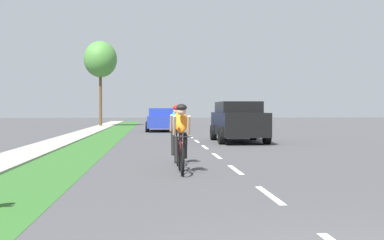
{
  "coord_description": "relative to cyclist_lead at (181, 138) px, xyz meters",
  "views": [
    {
      "loc": [
        -1.97,
        -3.47,
        1.46
      ],
      "look_at": [
        0.12,
        23.14,
        0.87
      ],
      "focal_mm": 46.1,
      "sensor_mm": 36.0,
      "label": 1
    }
  ],
  "objects": [
    {
      "name": "ground_plane",
      "position": [
        1.34,
        12.29,
        -0.81
      ],
      "size": [
        120.0,
        120.0,
        0.0
      ],
      "primitive_type": "plane",
      "color": "#424244"
    },
    {
      "name": "lane_markings_center",
      "position": [
        1.34,
        16.29,
        -0.81
      ],
      "size": [
        0.12,
        54.3,
        0.01
      ],
      "color": "white",
      "rests_on": "ground_plane"
    },
    {
      "name": "grass_verge",
      "position": [
        -3.11,
        12.29,
        -0.81
      ],
      "size": [
        1.86,
        70.0,
        0.01
      ],
      "primitive_type": "cube",
      "color": "#2D6026",
      "rests_on": "ground_plane"
    },
    {
      "name": "sedan_blue",
      "position": [
        -0.13,
        21.39,
        -0.04
      ],
      "size": [
        1.98,
        4.3,
        1.52
      ],
      "color": "#23389E",
      "rests_on": "ground_plane"
    },
    {
      "name": "street_tree_far",
      "position": [
        -5.1,
        31.27,
        4.86
      ],
      "size": [
        2.8,
        2.8,
        7.25
      ],
      "color": "brown",
      "rests_on": "ground_plane"
    },
    {
      "name": "cyclist_lead",
      "position": [
        0.0,
        0.0,
        0.0
      ],
      "size": [
        0.42,
        1.72,
        1.58
      ],
      "color": "black",
      "rests_on": "ground_plane"
    },
    {
      "name": "suv_black",
      "position": [
        3.15,
        10.49,
        0.14
      ],
      "size": [
        2.15,
        4.7,
        1.79
      ],
      "color": "black",
      "rests_on": "ground_plane"
    },
    {
      "name": "cyclist_trailing",
      "position": [
        0.0,
        1.89,
        0.0
      ],
      "size": [
        0.42,
        1.72,
        1.58
      ],
      "color": "black",
      "rests_on": "ground_plane"
    },
    {
      "name": "sidewalk_concrete",
      "position": [
        -4.79,
        12.29,
        -0.81
      ],
      "size": [
        1.49,
        70.0,
        0.1
      ],
      "primitive_type": "cube",
      "color": "#9E998E",
      "rests_on": "ground_plane"
    }
  ]
}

